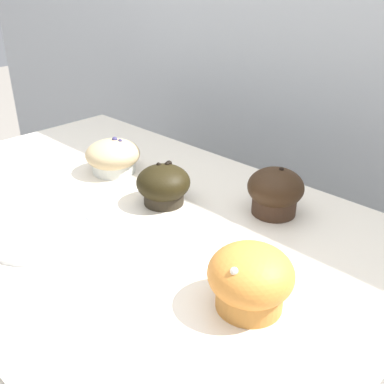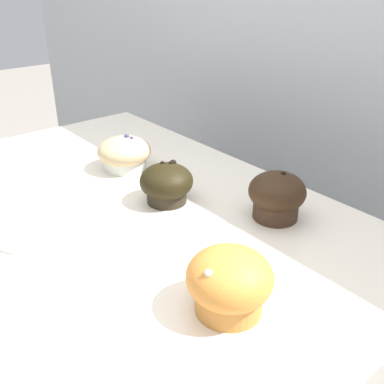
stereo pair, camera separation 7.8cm
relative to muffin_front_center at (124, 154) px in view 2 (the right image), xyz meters
name	(u,v)px [view 2 (the right image)]	position (x,y,z in m)	size (l,w,h in m)	color
wall_back	(320,145)	(0.14, 0.51, -0.06)	(3.20, 0.10, 1.80)	#B2B7BC
display_counter	(137,381)	(0.14, -0.09, -0.50)	(1.00, 0.64, 0.93)	silver
muffin_front_center	(124,154)	(0.00, 0.00, 0.00)	(0.12, 0.12, 0.08)	silver
muffin_back_left	(277,196)	(0.35, 0.09, 0.01)	(0.10, 0.10, 0.09)	#3B281B
muffin_back_right	(229,282)	(0.47, -0.14, 0.01)	(0.11, 0.11, 0.09)	#CD8439
muffin_front_left	(166,184)	(0.18, -0.02, 0.00)	(0.10, 0.10, 0.08)	#2D271C
serving_plate	(43,225)	(0.12, -0.24, -0.03)	(0.17, 0.17, 0.01)	white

